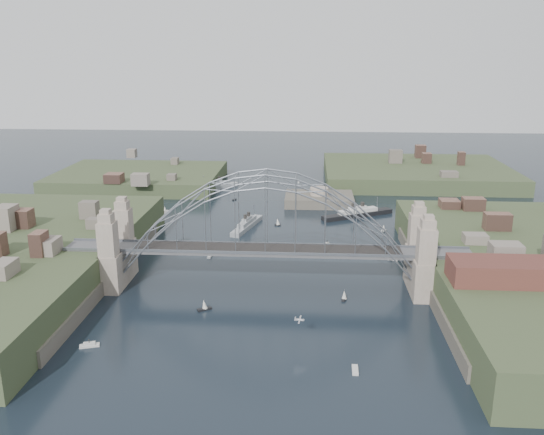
{
  "coord_description": "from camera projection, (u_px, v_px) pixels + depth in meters",
  "views": [
    {
      "loc": [
        8.55,
        -111.48,
        47.3
      ],
      "look_at": [
        0.0,
        18.0,
        10.0
      ],
      "focal_mm": 37.78,
      "sensor_mm": 36.0,
      "label": 1
    }
  ],
  "objects": [
    {
      "name": "small_boat_g",
      "position": [
        355.0,
        370.0,
        88.42
      ],
      "size": [
        1.01,
        2.84,
        0.45
      ],
      "color": "silver",
      "rests_on": "ground"
    },
    {
      "name": "small_boat_k",
      "position": [
        298.0,
        183.0,
        215.85
      ],
      "size": [
        0.64,
        1.83,
        1.43
      ],
      "color": "silver",
      "rests_on": "ground"
    },
    {
      "name": "headland_nw",
      "position": [
        140.0,
        183.0,
        214.97
      ],
      "size": [
        60.0,
        45.0,
        9.0
      ],
      "primitive_type": "cube",
      "color": "#364326",
      "rests_on": "ground"
    },
    {
      "name": "small_boat_h",
      "position": [
        234.0,
        200.0,
        191.39
      ],
      "size": [
        1.36,
        1.82,
        0.45
      ],
      "color": "silver",
      "rests_on": "ground"
    },
    {
      "name": "small_boat_m",
      "position": [
        344.0,
        296.0,
        113.6
      ],
      "size": [
        1.32,
        1.99,
        2.38
      ],
      "color": "silver",
      "rests_on": "ground"
    },
    {
      "name": "fort_island",
      "position": [
        319.0,
        205.0,
        186.98
      ],
      "size": [
        22.0,
        16.0,
        9.4
      ],
      "color": "#4D483E",
      "rests_on": "ground"
    },
    {
      "name": "aeroplane",
      "position": [
        299.0,
        319.0,
        95.06
      ],
      "size": [
        1.65,
        3.05,
        0.44
      ],
      "color": "#B4B5BB"
    },
    {
      "name": "finger_pier",
      "position": [
        497.0,
        358.0,
        91.0
      ],
      "size": [
        4.0,
        22.0,
        1.4
      ],
      "primitive_type": "cube",
      "color": "#535356",
      "rests_on": "ground"
    },
    {
      "name": "shore_west",
      "position": [
        2.0,
        271.0,
        123.6
      ],
      "size": [
        50.5,
        90.0,
        12.0
      ],
      "color": "#364326",
      "rests_on": "ground"
    },
    {
      "name": "ground",
      "position": [
        266.0,
        287.0,
        120.52
      ],
      "size": [
        500.0,
        500.0,
        0.0
      ],
      "primitive_type": "plane",
      "color": "black",
      "rests_on": "ground"
    },
    {
      "name": "small_boat_a",
      "position": [
        210.0,
        254.0,
        137.76
      ],
      "size": [
        1.06,
        2.62,
        2.38
      ],
      "color": "silver",
      "rests_on": "ground"
    },
    {
      "name": "small_boat_d",
      "position": [
        383.0,
        229.0,
        157.35
      ],
      "size": [
        2.06,
        2.58,
        2.38
      ],
      "color": "silver",
      "rests_on": "ground"
    },
    {
      "name": "headland_ne",
      "position": [
        415.0,
        178.0,
        222.63
      ],
      "size": [
        70.0,
        55.0,
        9.5
      ],
      "primitive_type": "cube",
      "color": "#364326",
      "rests_on": "ground"
    },
    {
      "name": "naval_cruiser_near",
      "position": [
        247.0,
        225.0,
        160.83
      ],
      "size": [
        7.29,
        19.14,
        5.74
      ],
      "color": "#989CA0",
      "rests_on": "ground"
    },
    {
      "name": "small_boat_c",
      "position": [
        204.0,
        306.0,
        109.28
      ],
      "size": [
        2.81,
        2.21,
        2.38
      ],
      "color": "silver",
      "rests_on": "ground"
    },
    {
      "name": "small_boat_l",
      "position": [
        139.0,
        231.0,
        157.09
      ],
      "size": [
        1.65,
        2.72,
        1.43
      ],
      "color": "silver",
      "rests_on": "ground"
    },
    {
      "name": "wharf_shed",
      "position": [
        507.0,
        272.0,
        101.54
      ],
      "size": [
        20.0,
        8.0,
        4.0
      ],
      "primitive_type": "cube",
      "color": "#592D26",
      "rests_on": "shore_east"
    },
    {
      "name": "small_boat_e",
      "position": [
        165.0,
        211.0,
        176.08
      ],
      "size": [
        1.48,
        4.02,
        2.38
      ],
      "color": "silver",
      "rests_on": "ground"
    },
    {
      "name": "small_boat_j",
      "position": [
        89.0,
        345.0,
        95.75
      ],
      "size": [
        3.4,
        2.0,
        1.43
      ],
      "color": "silver",
      "rests_on": "ground"
    },
    {
      "name": "small_boat_b",
      "position": [
        327.0,
        244.0,
        146.49
      ],
      "size": [
        1.51,
        1.52,
        1.43
      ],
      "color": "silver",
      "rests_on": "ground"
    },
    {
      "name": "small_boat_f",
      "position": [
        278.0,
        222.0,
        162.92
      ],
      "size": [
        1.76,
        1.07,
        2.38
      ],
      "color": "silver",
      "rests_on": "ground"
    },
    {
      "name": "bridge",
      "position": [
        266.0,
        231.0,
        117.11
      ],
      "size": [
        84.0,
        13.8,
        24.6
      ],
      "color": "#535356",
      "rests_on": "ground"
    },
    {
      "name": "naval_cruiser_far",
      "position": [
        216.0,
        186.0,
        207.58
      ],
      "size": [
        14.88,
        12.88,
        5.85
      ],
      "color": "#989CA0",
      "rests_on": "ground"
    },
    {
      "name": "small_boat_i",
      "position": [
        393.0,
        257.0,
        135.56
      ],
      "size": [
        2.51,
        1.43,
        2.38
      ],
      "color": "silver",
      "rests_on": "ground"
    },
    {
      "name": "ocean_liner",
      "position": [
        358.0,
        214.0,
        172.0
      ],
      "size": [
        22.02,
        14.32,
        5.76
      ],
      "color": "black",
      "rests_on": "ground"
    }
  ]
}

